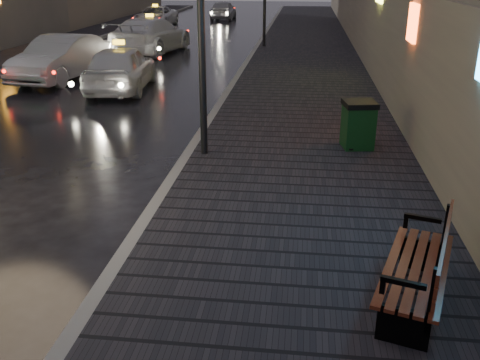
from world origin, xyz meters
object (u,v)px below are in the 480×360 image
at_px(taxi_mid, 151,35).
at_px(taxi_far, 156,16).
at_px(taxi_near, 121,68).
at_px(bench, 423,267).
at_px(trash_bin, 358,124).
at_px(car_far, 223,10).
at_px(car_left_mid, 61,58).

bearing_deg(taxi_mid, taxi_far, -68.23).
bearing_deg(taxi_near, bench, 117.05).
bearing_deg(trash_bin, car_far, 93.95).
distance_m(bench, taxi_mid, 20.87).
height_order(car_left_mid, taxi_mid, taxi_mid).
distance_m(trash_bin, taxi_near, 8.91).
distance_m(trash_bin, taxi_far, 27.35).
bearing_deg(car_far, bench, 101.81).
bearing_deg(car_left_mid, trash_bin, -29.04).
bearing_deg(taxi_far, taxi_mid, -74.60).
bearing_deg(car_far, taxi_mid, 87.03).
bearing_deg(bench, taxi_mid, 131.23).
distance_m(taxi_near, taxi_mid, 7.94).
bearing_deg(car_left_mid, taxi_far, 101.57).
xyz_separation_m(taxi_near, taxi_mid, (-1.21, 7.85, 0.08)).
distance_m(taxi_near, car_left_mid, 2.99).
bearing_deg(taxi_near, trash_bin, 136.01).
distance_m(trash_bin, car_left_mid, 11.87).
height_order(taxi_mid, car_far, taxi_mid).
xyz_separation_m(bench, taxi_mid, (-8.42, 19.09, 0.17)).
bearing_deg(trash_bin, taxi_far, 104.24).
relative_size(taxi_far, car_far, 1.13).
xyz_separation_m(bench, car_far, (-7.58, 35.93, 0.05)).
bearing_deg(car_far, trash_bin, 103.57).
xyz_separation_m(bench, taxi_far, (-11.34, 30.71, -0.00)).
distance_m(bench, car_far, 36.72).
bearing_deg(car_left_mid, bench, -45.32).
bearing_deg(trash_bin, taxi_near, 131.93).
relative_size(car_left_mid, taxi_far, 1.00).
bearing_deg(bench, car_left_mid, 145.26).
distance_m(trash_bin, taxi_mid, 15.69).
relative_size(taxi_mid, car_far, 1.37).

